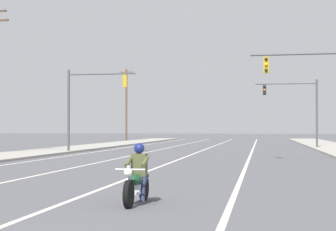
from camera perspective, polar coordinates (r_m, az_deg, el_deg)
lane_stripe_center at (r=52.08m, az=3.41°, el=-3.18°), size 0.16×100.00×0.01m
lane_stripe_left at (r=52.56m, az=-0.72°, el=-3.16°), size 0.16×100.00×0.01m
lane_stripe_right at (r=51.86m, az=7.84°, el=-3.18°), size 0.16×100.00×0.01m
lane_stripe_far_left at (r=53.35m, az=-4.97°, el=-3.13°), size 0.16×100.00×0.01m
sidewalk_kerb_left at (r=49.47m, az=-10.09°, el=-3.19°), size 4.40×110.00×0.14m
motorcycle_with_rider at (r=14.88m, az=-2.88°, el=-5.94°), size 0.70×2.19×1.46m
traffic_signal_near_right at (r=34.21m, az=14.48°, el=2.77°), size 5.90×0.45×6.20m
traffic_signal_near_left at (r=46.26m, az=-7.43°, el=1.68°), size 5.24×0.40×6.20m
traffic_signal_mid_right at (r=56.61m, az=11.99°, el=1.19°), size 5.53×0.37×6.20m
utility_pole_left_far at (r=85.05m, az=-3.88°, el=1.08°), size 1.98×0.26×9.96m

